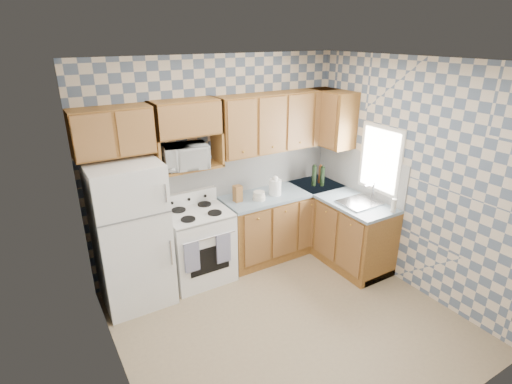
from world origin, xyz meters
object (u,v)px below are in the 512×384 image
refrigerator (131,235)px  stove_body (199,246)px  electric_kettle (275,187)px  microwave (186,156)px

refrigerator → stove_body: (0.80, 0.03, -0.39)m
refrigerator → electric_kettle: size_ratio=8.12×
stove_body → refrigerator: bearing=-178.2°
refrigerator → microwave: microwave is taller
stove_body → electric_kettle: electric_kettle is taller
electric_kettle → microwave: bearing=172.6°
stove_body → electric_kettle: 1.25m
stove_body → electric_kettle: (1.12, -0.03, 0.57)m
refrigerator → stove_body: 0.89m
refrigerator → stove_body: bearing=1.8°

